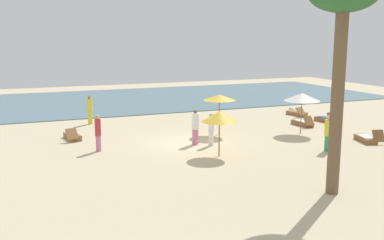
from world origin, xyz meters
TOP-DOWN VIEW (x-y plane):
  - ground_plane at (0.00, 0.00)m, footprint 60.00×60.00m
  - ocean_water at (0.00, 17.00)m, footprint 48.00×16.00m
  - umbrella_0 at (2.52, 1.34)m, footprint 1.83×1.83m
  - umbrella_1 at (0.50, -2.91)m, footprint 1.70×1.70m
  - umbrella_3 at (6.93, -0.24)m, footprint 2.02×2.02m
  - lounger_0 at (10.56, 2.06)m, footprint 0.84×1.70m
  - lounger_1 at (8.92, -3.29)m, footprint 1.02×1.73m
  - lounger_2 at (10.26, 4.84)m, footprint 0.96×1.79m
  - lounger_3 at (8.43, 1.62)m, footprint 0.69×1.71m
  - lounger_4 at (-5.37, 3.17)m, footprint 0.84×1.75m
  - person_0 at (-3.74, 7.20)m, footprint 0.34×0.34m
  - person_1 at (0.36, -0.36)m, footprint 0.41×0.41m
  - person_2 at (5.78, -4.05)m, footprint 0.49×0.49m
  - person_3 at (-4.52, 0.08)m, footprint 0.30×0.30m
  - person_4 at (9.43, -0.33)m, footprint 0.40×0.40m
  - person_5 at (1.00, -0.92)m, footprint 0.29×0.29m
  - palm_0 at (2.06, -8.94)m, footprint 2.30×2.30m
  - dog at (10.87, 6.28)m, footprint 0.48×0.71m

SIDE VIEW (x-z plane):
  - ground_plane at x=0.00m, z-range 0.00..0.00m
  - ocean_water at x=0.00m, z-range 0.00..0.06m
  - lounger_2 at x=10.26m, z-range -0.17..0.50m
  - lounger_4 at x=-5.37m, z-range -0.18..0.52m
  - dog at x=10.87m, z-range 0.01..0.34m
  - lounger_3 at x=8.43m, z-range -0.17..0.53m
  - lounger_1 at x=8.92m, z-range -0.19..0.55m
  - lounger_0 at x=10.56m, z-range -0.20..0.55m
  - person_5 at x=1.00m, z-range 0.02..1.69m
  - person_2 at x=5.78m, z-range 0.00..1.75m
  - person_4 at x=9.43m, z-range 0.03..1.81m
  - person_1 at x=0.36m, z-range 0.00..1.84m
  - person_3 at x=-4.52m, z-range 0.03..1.82m
  - person_0 at x=-3.74m, z-range 0.02..1.86m
  - umbrella_1 at x=0.50m, z-range 0.81..2.91m
  - umbrella_0 at x=2.52m, z-range 0.97..3.24m
  - umbrella_3 at x=6.93m, z-range 0.94..3.28m
  - palm_0 at x=2.06m, z-range 2.55..10.04m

